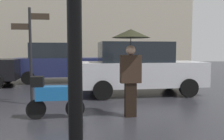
{
  "coord_description": "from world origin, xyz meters",
  "views": [
    {
      "loc": [
        0.39,
        -2.41,
        1.62
      ],
      "look_at": [
        1.47,
        4.57,
        1.04
      ],
      "focal_mm": 38.96,
      "sensor_mm": 36.0,
      "label": 1
    }
  ],
  "objects_px": {
    "parked_scooter": "(54,95)",
    "street_signpost": "(31,46)",
    "pedestrian_with_umbrella": "(131,52)",
    "parked_car_distant": "(138,68)",
    "parked_car_left": "(58,62)"
  },
  "relations": [
    {
      "from": "street_signpost",
      "to": "pedestrian_with_umbrella",
      "type": "bearing_deg",
      "value": -33.83
    },
    {
      "from": "parked_car_left",
      "to": "parked_car_distant",
      "type": "height_order",
      "value": "parked_car_left"
    },
    {
      "from": "pedestrian_with_umbrella",
      "to": "parked_car_left",
      "type": "distance_m",
      "value": 7.36
    },
    {
      "from": "pedestrian_with_umbrella",
      "to": "parked_car_distant",
      "type": "height_order",
      "value": "pedestrian_with_umbrella"
    },
    {
      "from": "parked_car_left",
      "to": "pedestrian_with_umbrella",
      "type": "bearing_deg",
      "value": 100.52
    },
    {
      "from": "parked_scooter",
      "to": "street_signpost",
      "type": "xyz_separation_m",
      "value": [
        -0.77,
        1.62,
        1.18
      ]
    },
    {
      "from": "parked_scooter",
      "to": "parked_car_distant",
      "type": "height_order",
      "value": "parked_car_distant"
    },
    {
      "from": "pedestrian_with_umbrella",
      "to": "parked_scooter",
      "type": "relative_size",
      "value": 1.55
    },
    {
      "from": "pedestrian_with_umbrella",
      "to": "street_signpost",
      "type": "distance_m",
      "value": 3.13
    },
    {
      "from": "pedestrian_with_umbrella",
      "to": "parked_car_left",
      "type": "relative_size",
      "value": 0.5
    },
    {
      "from": "parked_scooter",
      "to": "parked_car_distant",
      "type": "xyz_separation_m",
      "value": [
        2.82,
        2.81,
        0.42
      ]
    },
    {
      "from": "pedestrian_with_umbrella",
      "to": "parked_car_left",
      "type": "height_order",
      "value": "pedestrian_with_umbrella"
    },
    {
      "from": "parked_scooter",
      "to": "street_signpost",
      "type": "height_order",
      "value": "street_signpost"
    },
    {
      "from": "pedestrian_with_umbrella",
      "to": "parked_car_distant",
      "type": "distance_m",
      "value": 3.16
    },
    {
      "from": "street_signpost",
      "to": "parked_car_distant",
      "type": "bearing_deg",
      "value": 18.49
    }
  ]
}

